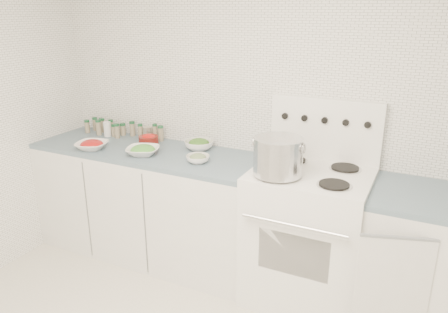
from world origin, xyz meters
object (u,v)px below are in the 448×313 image
Objects in this scene: bowl_snowpea at (143,150)px; stove at (308,232)px; stock_pot at (278,155)px; bowl_tomato at (92,145)px.

stove is at bearing 5.41° from bowl_snowpea.
stove is 1.33m from bowl_snowpea.
stock_pot is at bearing -137.02° from stove.
stock_pot reaches higher than bowl_snowpea.
stove is at bearing 42.98° from stock_pot.
stove is 4.14× the size of stock_pot.
bowl_snowpea is (-1.07, 0.05, -0.14)m from stock_pot.
bowl_tomato is at bearing -179.52° from stock_pot.
bowl_tomato is (-1.68, -0.18, 0.44)m from stove.
stock_pot is 1.07× the size of bowl_snowpea.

